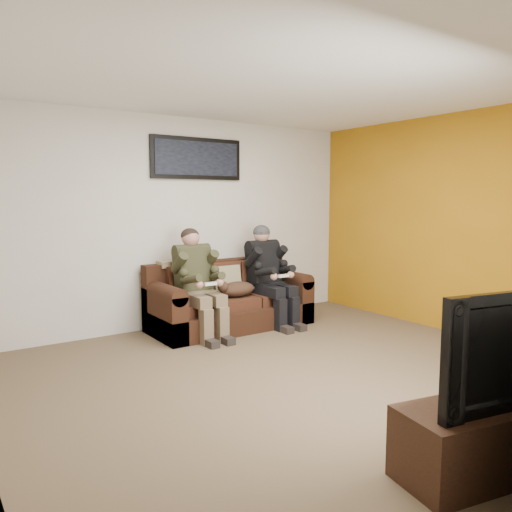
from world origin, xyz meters
TOP-DOWN VIEW (x-y plane):
  - floor at (0.00, 0.00)m, footprint 5.00×5.00m
  - ceiling at (0.00, 0.00)m, footprint 5.00×5.00m
  - wall_back at (0.00, 2.25)m, footprint 5.00×0.00m
  - wall_right at (2.50, 0.00)m, footprint 0.00×4.50m
  - accent_wall_right at (2.49, 0.00)m, footprint 0.00×4.50m
  - sofa at (0.40, 1.82)m, footprint 1.99×0.86m
  - throw_pillow at (0.40, 1.86)m, footprint 0.38×0.18m
  - throw_blanket at (-0.20, 2.07)m, footprint 0.41×0.20m
  - person_left at (-0.11, 1.66)m, footprint 0.51×0.87m
  - person_right at (0.91, 1.66)m, footprint 0.51×0.86m
  - cat at (0.42, 1.66)m, footprint 0.66×0.26m
  - framed_poster at (0.20, 2.22)m, footprint 1.25×0.05m
  - tv_stand at (0.00, -1.95)m, footprint 1.40×0.69m
  - television at (0.00, -1.95)m, footprint 1.18×0.39m

SIDE VIEW (x-z plane):
  - floor at x=0.00m, z-range 0.00..0.00m
  - tv_stand at x=0.00m, z-range 0.00..0.42m
  - sofa at x=0.40m, z-range -0.10..0.71m
  - cat at x=0.42m, z-range 0.38..0.62m
  - throw_pillow at x=0.40m, z-range 0.39..0.77m
  - person_left at x=-0.11m, z-range 0.07..1.32m
  - person_right at x=0.91m, z-range 0.07..1.33m
  - television at x=0.00m, z-range 0.42..1.10m
  - throw_blanket at x=-0.20m, z-range 0.78..0.85m
  - wall_back at x=0.00m, z-range -1.20..3.80m
  - wall_right at x=2.50m, z-range -0.95..3.55m
  - accent_wall_right at x=2.49m, z-range -0.95..3.55m
  - framed_poster at x=0.20m, z-range 1.84..2.36m
  - ceiling at x=0.00m, z-range 2.60..2.60m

